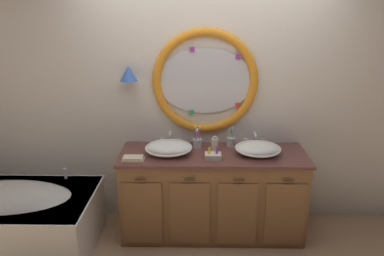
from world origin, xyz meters
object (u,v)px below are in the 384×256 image
Objects in this scene: sink_basin_left at (169,148)px; folded_hand_towel at (133,159)px; sink_basin_right at (258,149)px; bathtub at (7,216)px; toothbrush_holder_right at (231,141)px; soap_dispenser at (215,144)px; toiletry_basket at (213,156)px; toothbrush_holder_left at (197,142)px.

sink_basin_left reaches higher than folded_hand_towel.
sink_basin_left is 0.84m from sink_basin_right.
toothbrush_holder_right is at bearing 13.11° from bathtub.
soap_dispenser is 0.79m from folded_hand_towel.
sink_basin_right is at bearing 14.33° from toiletry_basket.
sink_basin_right is 1.93× the size of toothbrush_holder_left.
soap_dispenser is 0.20m from toiletry_basket.
toothbrush_holder_left is 1.15× the size of folded_hand_towel.
soap_dispenser reaches higher than sink_basin_right.
folded_hand_towel is at bearing 4.60° from bathtub.
folded_hand_towel is at bearing -171.29° from sink_basin_right.
folded_hand_towel is at bearing -160.81° from soap_dispenser.
folded_hand_towel is at bearing -174.68° from toiletry_basket.
sink_basin_left is at bearing 180.00° from sink_basin_right.
sink_basin_left is 2.00× the size of toothbrush_holder_left.
soap_dispenser is at bearing 168.10° from sink_basin_right.
soap_dispenser is at bearing 19.19° from folded_hand_towel.
toothbrush_holder_left is at bearing -173.12° from toothbrush_holder_right.
toothbrush_holder_left is 0.32m from toiletry_basket.
toiletry_basket is at bearing 5.32° from folded_hand_towel.
bathtub is 10.88× the size of toiletry_basket.
toothbrush_holder_left is (0.27, 0.18, -0.01)m from sink_basin_left.
sink_basin_right is at bearing 6.63° from bathtub.
toothbrush_holder_left reaches higher than toothbrush_holder_right.
toothbrush_holder_left is (1.76, 0.45, 0.57)m from bathtub.
sink_basin_right is 0.32m from toothbrush_holder_right.
sink_basin_right is at bearing -17.17° from toothbrush_holder_left.
toothbrush_holder_right is at bearing 19.79° from sink_basin_left.
toothbrush_holder_right is (2.09, 0.49, 0.57)m from bathtub.
sink_basin_left is 0.45m from soap_dispenser.
toiletry_basket is at bearing -14.66° from sink_basin_left.
folded_hand_towel is (-0.58, -0.35, -0.03)m from toothbrush_holder_left.
toothbrush_holder_left is at bearing 162.83° from sink_basin_right.
toiletry_basket is at bearing 4.88° from bathtub.
sink_basin_left is at bearing 10.30° from bathtub.
bathtub is 8.35× the size of folded_hand_towel.
toiletry_basket is at bearing -165.67° from sink_basin_right.
bathtub is at bearing -175.12° from toiletry_basket.
toothbrush_holder_right is 0.99m from folded_hand_towel.
sink_basin_right is at bearing -11.90° from soap_dispenser.
soap_dispenser is (-0.40, 0.08, 0.01)m from sink_basin_right.
bathtub is 10.34× the size of soap_dispenser.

